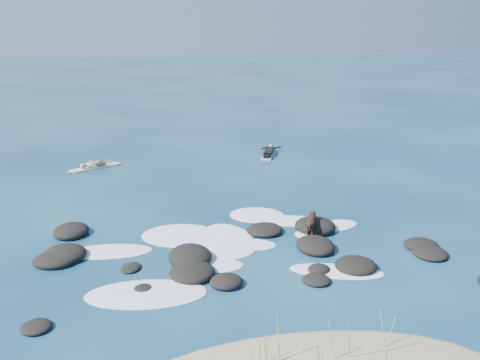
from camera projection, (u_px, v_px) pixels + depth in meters
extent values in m
plane|color=#0A2642|center=(243.00, 238.00, 19.05)|extent=(160.00, 160.00, 0.00)
cylinder|color=olive|center=(383.00, 330.00, 12.50)|extent=(0.17, 0.24, 1.01)
cylinder|color=olive|center=(332.00, 342.00, 11.93)|extent=(0.22, 0.16, 1.13)
cylinder|color=olive|center=(266.00, 356.00, 11.67)|extent=(0.04, 0.28, 0.88)
cylinder|color=olive|center=(349.00, 342.00, 11.89)|extent=(0.18, 0.20, 1.19)
cylinder|color=olive|center=(278.00, 341.00, 11.88)|extent=(0.08, 0.19, 1.24)
cylinder|color=olive|center=(265.00, 352.00, 11.90)|extent=(0.03, 0.14, 0.79)
cylinder|color=olive|center=(390.00, 336.00, 12.27)|extent=(0.19, 0.08, 1.00)
ellipsoid|color=black|center=(192.00, 272.00, 16.35)|extent=(1.88, 1.88, 0.46)
ellipsoid|color=black|center=(190.00, 257.00, 17.28)|extent=(1.49, 1.74, 0.63)
ellipsoid|color=black|center=(36.00, 327.00, 13.63)|extent=(0.98, 0.98, 0.24)
ellipsoid|color=black|center=(226.00, 282.00, 15.80)|extent=(1.00, 0.93, 0.40)
ellipsoid|color=black|center=(319.00, 269.00, 16.63)|extent=(0.90, 0.88, 0.28)
ellipsoid|color=black|center=(54.00, 261.00, 17.13)|extent=(1.57, 1.38, 0.43)
ellipsoid|color=black|center=(265.00, 230.00, 19.53)|extent=(1.40, 1.27, 0.39)
ellipsoid|color=black|center=(143.00, 289.00, 15.54)|extent=(0.75, 0.76, 0.15)
ellipsoid|color=black|center=(131.00, 268.00, 16.79)|extent=(0.85, 0.94, 0.18)
ellipsoid|color=black|center=(356.00, 266.00, 16.77)|extent=(1.50, 1.44, 0.45)
ellipsoid|color=black|center=(430.00, 253.00, 17.74)|extent=(1.24, 1.34, 0.32)
ellipsoid|color=black|center=(421.00, 245.00, 18.32)|extent=(1.30, 1.21, 0.34)
ellipsoid|color=black|center=(317.00, 225.00, 20.03)|extent=(1.19, 1.04, 0.39)
ellipsoid|color=black|center=(65.00, 254.00, 17.51)|extent=(1.64, 1.63, 0.52)
ellipsoid|color=black|center=(315.00, 246.00, 18.17)|extent=(1.46, 1.66, 0.50)
ellipsoid|color=black|center=(316.00, 280.00, 15.98)|extent=(1.14, 1.12, 0.26)
ellipsoid|color=black|center=(315.00, 226.00, 19.75)|extent=(1.99, 2.02, 0.58)
ellipsoid|color=black|center=(71.00, 231.00, 19.37)|extent=(1.51, 1.64, 0.49)
ellipsoid|color=white|center=(290.00, 221.00, 20.61)|extent=(3.49, 1.98, 0.12)
ellipsoid|color=white|center=(233.00, 246.00, 18.42)|extent=(1.88, 1.55, 0.12)
ellipsoid|color=white|center=(251.00, 245.00, 18.53)|extent=(1.97, 1.41, 0.12)
ellipsoid|color=white|center=(257.00, 215.00, 21.20)|extent=(2.55, 2.22, 0.12)
ellipsoid|color=white|center=(336.00, 225.00, 20.17)|extent=(1.99, 1.44, 0.12)
ellipsoid|color=white|center=(181.00, 235.00, 19.29)|extent=(3.24, 2.70, 0.12)
ellipsoid|color=white|center=(146.00, 294.00, 15.31)|extent=(3.66, 2.03, 0.12)
ellipsoid|color=white|center=(337.00, 271.00, 16.63)|extent=(3.13, 1.95, 0.12)
ellipsoid|color=white|center=(109.00, 252.00, 17.99)|extent=(3.03, 1.43, 0.12)
ellipsoid|color=white|center=(215.00, 266.00, 17.00)|extent=(1.98, 1.24, 0.12)
ellipsoid|color=white|center=(227.00, 247.00, 18.37)|extent=(2.16, 2.16, 0.12)
ellipsoid|color=white|center=(228.00, 235.00, 19.29)|extent=(2.24, 2.73, 0.12)
ellipsoid|color=white|center=(310.00, 234.00, 19.38)|extent=(1.10, 0.90, 0.12)
cube|color=beige|center=(95.00, 167.00, 27.47)|extent=(2.38, 1.53, 0.08)
ellipsoid|color=beige|center=(117.00, 164.00, 28.16)|extent=(0.55, 0.46, 0.09)
ellipsoid|color=beige|center=(72.00, 172.00, 26.77)|extent=(0.55, 0.46, 0.09)
imported|color=tan|center=(94.00, 152.00, 27.22)|extent=(0.59, 0.68, 1.57)
cube|color=silver|center=(269.00, 154.00, 29.93)|extent=(1.32, 2.32, 0.08)
ellipsoid|color=silver|center=(272.00, 149.00, 31.00)|extent=(0.44, 0.56, 0.09)
cube|color=black|center=(269.00, 152.00, 29.89)|extent=(0.90, 1.46, 0.23)
sphere|color=tan|center=(271.00, 146.00, 30.61)|extent=(0.31, 0.31, 0.24)
cylinder|color=black|center=(266.00, 147.00, 30.85)|extent=(0.58, 0.11, 0.26)
cylinder|color=black|center=(276.00, 148.00, 30.74)|extent=(0.48, 0.47, 0.26)
cube|color=black|center=(267.00, 156.00, 29.17)|extent=(0.54, 0.66, 0.15)
cylinder|color=black|center=(311.00, 222.00, 19.13)|extent=(0.54, 0.71, 0.31)
sphere|color=black|center=(312.00, 219.00, 19.39)|extent=(0.43, 0.43, 0.33)
sphere|color=black|center=(310.00, 225.00, 18.86)|extent=(0.39, 0.39, 0.29)
sphere|color=black|center=(313.00, 214.00, 19.53)|extent=(0.31, 0.31, 0.23)
cone|color=black|center=(313.00, 213.00, 19.67)|extent=(0.17, 0.18, 0.12)
cone|color=black|center=(311.00, 212.00, 19.51)|extent=(0.13, 0.11, 0.11)
cone|color=black|center=(314.00, 212.00, 19.48)|extent=(0.13, 0.11, 0.11)
cylinder|color=black|center=(309.00, 228.00, 19.45)|extent=(0.10, 0.10, 0.42)
cylinder|color=black|center=(314.00, 228.00, 19.41)|extent=(0.10, 0.10, 0.42)
cylinder|color=black|center=(308.00, 232.00, 19.04)|extent=(0.10, 0.10, 0.42)
cylinder|color=black|center=(312.00, 233.00, 19.00)|extent=(0.10, 0.10, 0.42)
cylinder|color=black|center=(310.00, 225.00, 18.71)|extent=(0.17, 0.30, 0.18)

